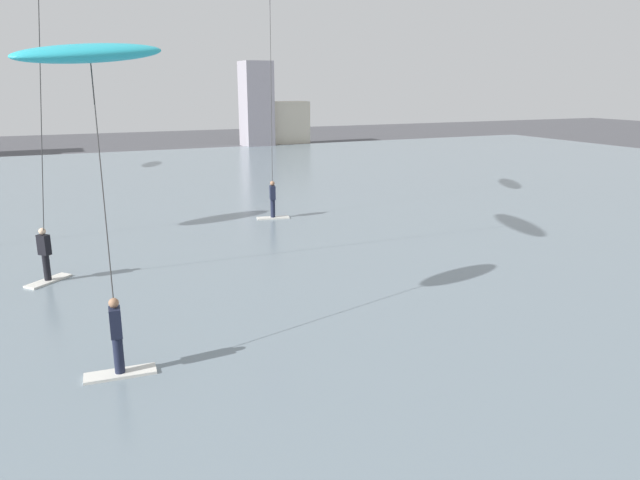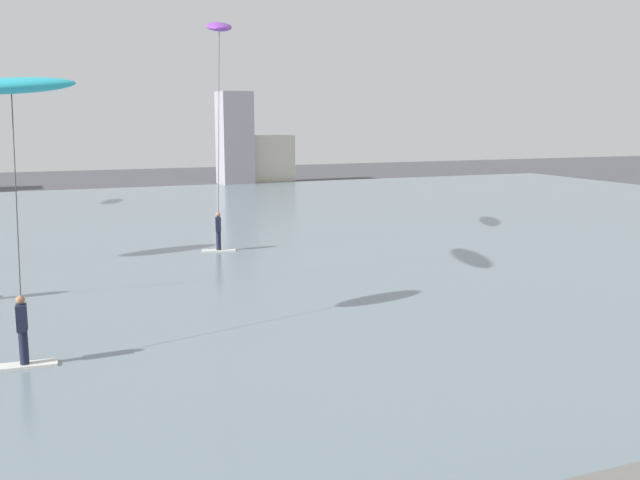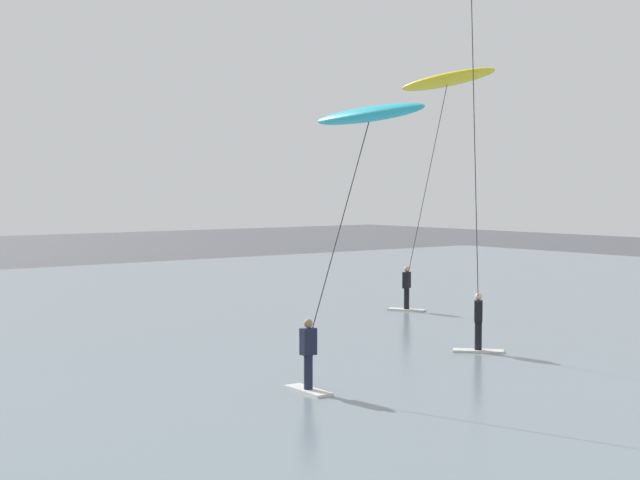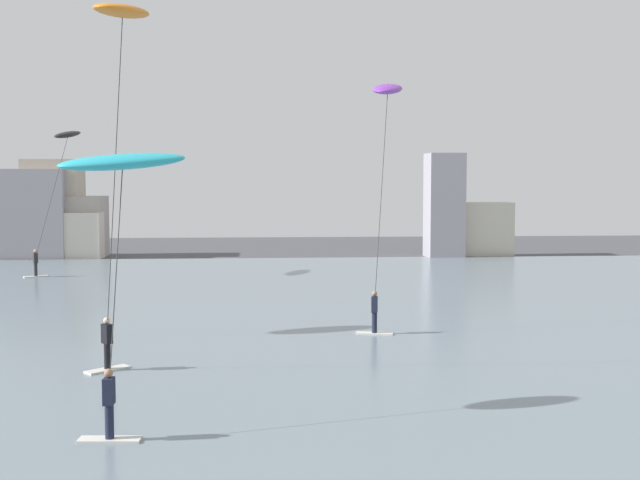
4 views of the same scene
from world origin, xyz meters
The scene contains 6 objects.
water_bay centered at (0.00, 31.25, 0.05)m, with size 84.00×52.00×0.10m, color slate.
far_shore_buildings centered at (-11.17, 59.31, 3.03)m, with size 38.38×5.51×7.85m.
kitesurfer_purple centered at (2.35, 28.83, 8.75)m, with size 2.46×4.04×9.88m.
kitesurfer_black centered at (-14.23, 46.56, 7.81)m, with size 3.52×3.32×8.88m.
kitesurfer_cyan centered at (-5.87, 16.37, 5.80)m, with size 3.16×2.79×6.65m.
kitesurfer_orange centered at (-6.49, 20.55, 10.06)m, with size 2.33×4.04×11.08m.
Camera 4 is at (-2.49, -3.62, 6.00)m, focal length 46.46 mm.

